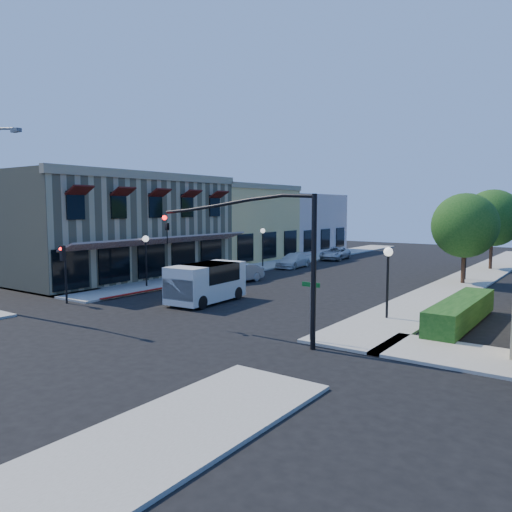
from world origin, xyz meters
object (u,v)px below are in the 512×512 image
Objects in this scene: lamppost_right_near at (388,264)px; parked_car_a at (210,276)px; signal_mast_arm at (267,242)px; lamppost_right_far at (466,244)px; lamppost_left_near at (146,248)px; street_tree_b at (492,218)px; street_name_sign at (311,302)px; parked_car_c at (293,261)px; parked_car_b at (238,273)px; white_van at (206,280)px; parked_car_d at (335,253)px; secondary_signal at (64,263)px; street_tree_a at (465,226)px; lamppost_left_far at (263,238)px.

parked_car_a is (-14.70, 4.00, -2.20)m from lamppost_right_near.
signal_mast_arm reaches higher than lamppost_right_far.
lamppost_left_near and lamppost_right_far have the same top height.
street_name_sign is (-1.30, -29.80, -2.85)m from street_tree_b.
lamppost_right_near reaches higher than parked_car_c.
parked_car_a is at bearing -140.77° from lamppost_right_far.
parked_car_b is at bearing 157.51° from lamppost_right_near.
lamppost_left_near is at bearing -102.68° from parked_car_c.
street_name_sign is 0.70× the size of lamppost_right_far.
street_tree_b reaches higher than signal_mast_arm.
street_tree_b is 2.81× the size of street_name_sign.
white_van is 1.09× the size of parked_car_d.
parked_car_b is (3.20, 12.10, -1.63)m from secondary_signal.
street_name_sign reaches higher than parked_car_c.
parked_car_c is 8.44m from parked_car_d.
street_tree_a is 2.05× the size of parked_car_a.
street_name_sign is 0.53× the size of parked_car_d.
parked_car_b is (-12.30, 11.31, -1.01)m from street_name_sign.
secondary_signal is at bearing -177.07° from street_name_sign.
parked_car_d is (2.30, 10.00, -2.08)m from lamppost_left_far.
lamppost_right_far is at bearing 90.00° from lamppost_right_near.
lamppost_right_near is (1.00, 5.80, 1.04)m from street_name_sign.
lamppost_left_far is at bearing 125.00° from signal_mast_arm.
lamppost_right_far is 20.46m from white_van.
street_tree_a is at bearing 33.93° from parked_car_a.
lamppost_left_far is 1.00× the size of lamppost_right_near.
secondary_signal is at bearing -98.91° from parked_car_c.
parked_car_c is (0.00, 11.56, 0.11)m from parked_car_a.
lamppost_right_far reaches higher than parked_car_a.
lamppost_left_near is at bearing -103.40° from parked_car_d.
signal_mast_arm reaches higher than parked_car_c.
white_van is (-10.46, -25.70, -3.26)m from street_tree_b.
street_tree_a is 20.71m from signal_mast_arm.
lamppost_right_near is 16.00m from lamppost_right_far.
lamppost_left_near is at bearing 160.07° from street_name_sign.
street_name_sign is (15.50, 0.79, -0.62)m from secondary_signal.
street_tree_a is 14.08m from lamppost_right_near.
signal_mast_arm is at bearing -42.02° from parked_car_b.
lamppost_right_near is at bearing 80.22° from street_name_sign.
signal_mast_arm is at bearing -65.61° from parked_car_c.
street_tree_a is at bearing -90.00° from street_tree_b.
parked_car_c is at bearing -150.63° from street_tree_b.
secondary_signal is 8.07m from white_van.
street_tree_a is 1.82× the size of lamppost_right_near.
white_van is (-7.52, 4.80, -2.80)m from signal_mast_arm.
lamppost_left_far reaches higher than parked_car_a.
secondary_signal is (-16.80, -30.59, -2.23)m from street_tree_b.
lamppost_left_near is 0.80× the size of parked_car_c.
lamppost_left_near is at bearing -119.66° from parked_car_a.
lamppost_left_far is at bearing 140.53° from lamppost_right_near.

